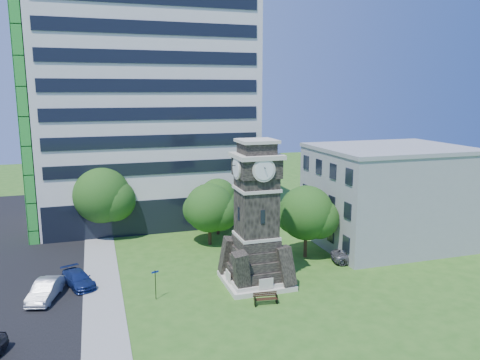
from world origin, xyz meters
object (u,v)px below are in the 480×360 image
object	(u,v)px
car_street_mid	(45,290)
street_sign	(155,281)
car_east_lot	(356,255)
park_bench	(266,298)
clock_tower	(256,223)
car_street_north	(78,279)

from	to	relation	value
car_street_mid	street_sign	distance (m)	8.67
car_east_lot	park_bench	size ratio (longest dim) A/B	2.55
clock_tower	car_street_north	world-z (taller)	clock_tower
car_street_north	street_sign	world-z (taller)	street_sign
car_street_north	park_bench	size ratio (longest dim) A/B	2.35
clock_tower	park_bench	bearing A→B (deg)	-99.04
street_sign	park_bench	bearing A→B (deg)	-40.24
clock_tower	car_east_lot	xyz separation A→B (m)	(10.75, 1.73, -4.62)
car_street_north	street_sign	bearing A→B (deg)	-58.98
clock_tower	street_sign	xyz separation A→B (m)	(-8.53, -0.68, -3.77)
clock_tower	car_east_lot	distance (m)	11.83
park_bench	street_sign	size ratio (longest dim) A/B	0.77
car_street_mid	park_bench	size ratio (longest dim) A/B	2.45
car_street_mid	street_sign	xyz separation A→B (m)	(8.22, -2.63, 0.76)
park_bench	street_sign	world-z (taller)	street_sign
car_street_north	park_bench	bearing A→B (deg)	-51.22
clock_tower	car_east_lot	world-z (taller)	clock_tower
car_east_lot	park_bench	distance (m)	12.79
street_sign	car_street_north	bearing A→B (deg)	125.34
car_street_north	street_sign	xyz separation A→B (m)	(5.84, -4.50, 0.88)
car_east_lot	park_bench	world-z (taller)	car_east_lot
car_east_lot	street_sign	xyz separation A→B (m)	(-19.28, -2.41, 0.85)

